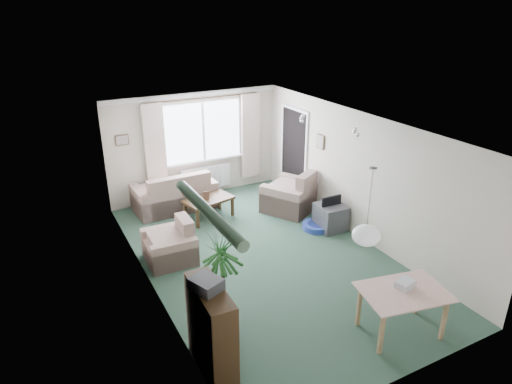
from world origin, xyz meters
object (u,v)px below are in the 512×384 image
bookshelf (211,330)px  pet_bed (317,226)px  coffee_table (209,208)px  tv_cube (330,217)px  dining_table (401,312)px  sofa (174,190)px  armchair_corner (290,190)px  armchair_left (169,241)px  houseplant (223,280)px

bookshelf → pet_bed: bookshelf is taller
coffee_table → tv_cube: (1.94, -1.58, 0.03)m
dining_table → tv_cube: 3.12m
sofa → pet_bed: (2.19, -2.28, -0.37)m
armchair_corner → bookshelf: bookshelf is taller
tv_cube → sofa: bearing=137.3°
armchair_corner → armchair_left: size_ratio=1.20×
armchair_corner → pet_bed: bearing=60.6°
armchair_left → houseplant: houseplant is taller
armchair_left → tv_cube: armchair_left is taller
tv_cube → pet_bed: bearing=154.2°
sofa → tv_cube: size_ratio=3.05×
houseplant → sofa: bearing=81.0°
coffee_table → houseplant: size_ratio=0.70×
armchair_corner → tv_cube: 1.19m
armchair_corner → bookshelf: size_ratio=0.87×
coffee_table → bookshelf: bookshelf is taller
armchair_corner → tv_cube: (0.22, -1.16, -0.20)m
bookshelf → dining_table: (2.52, -0.57, -0.26)m
armchair_corner → coffee_table: bearing=-43.1°
sofa → bookshelf: bookshelf is taller
armchair_left → bookshelf: size_ratio=0.72×
sofa → tv_cube: bearing=133.3°
coffee_table → tv_cube: 2.50m
tv_cube → pet_bed: size_ratio=0.97×
dining_table → pet_bed: (0.79, 3.07, -0.27)m
armchair_corner → tv_cube: bearing=71.7°
dining_table → pet_bed: dining_table is taller
armchair_left → tv_cube: (3.20, -0.34, -0.12)m
dining_table → tv_cube: size_ratio=1.83×
sofa → tv_cube: sofa is taller
armchair_corner → houseplant: 3.98m
bookshelf → pet_bed: 4.19m
coffee_table → pet_bed: (1.72, -1.46, -0.16)m
armchair_corner → bookshelf: (-3.32, -3.54, 0.13)m
sofa → tv_cube: 3.41m
armchair_left → tv_cube: size_ratio=1.50×
armchair_left → bookshelf: bookshelf is taller
sofa → armchair_left: (-0.79, -2.06, -0.05)m
pet_bed → sofa: bearing=133.8°
sofa → armchair_left: sofa is taller
armchair_corner → pet_bed: armchair_corner is taller
armchair_left → bookshelf: 2.75m
coffee_table → bookshelf: 4.28m
bookshelf → coffee_table: bearing=70.1°
armchair_corner → tv_cube: armchair_corner is taller
coffee_table → houseplant: houseplant is taller
armchair_corner → armchair_left: 3.09m
bookshelf → dining_table: bearing=-10.7°
dining_table → pet_bed: size_ratio=1.78×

